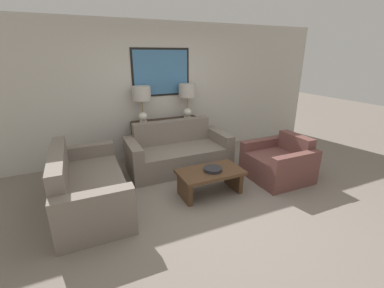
{
  "coord_description": "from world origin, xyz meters",
  "views": [
    {
      "loc": [
        -1.6,
        -2.76,
        2.04
      ],
      "look_at": [
        0.03,
        0.86,
        0.65
      ],
      "focal_mm": 24.0,
      "sensor_mm": 36.0,
      "label": 1
    }
  ],
  "objects_px": {
    "armchair_near_back_wall": "(279,163)",
    "couch_by_back_wall": "(178,153)",
    "console_table": "(167,138)",
    "coffee_table": "(210,177)",
    "table_lamp_left": "(142,97)",
    "couch_by_side": "(87,187)",
    "decorative_bowl": "(213,169)",
    "table_lamp_right": "(187,94)"
  },
  "relations": [
    {
      "from": "couch_by_side",
      "to": "coffee_table",
      "type": "height_order",
      "value": "couch_by_side"
    },
    {
      "from": "couch_by_side",
      "to": "decorative_bowl",
      "type": "xyz_separation_m",
      "value": [
        1.76,
        -0.44,
        0.12
      ]
    },
    {
      "from": "table_lamp_left",
      "to": "coffee_table",
      "type": "distance_m",
      "value": 2.08
    },
    {
      "from": "coffee_table",
      "to": "table_lamp_right",
      "type": "bearing_deg",
      "value": 77.9
    },
    {
      "from": "console_table",
      "to": "coffee_table",
      "type": "height_order",
      "value": "console_table"
    },
    {
      "from": "table_lamp_right",
      "to": "decorative_bowl",
      "type": "height_order",
      "value": "table_lamp_right"
    },
    {
      "from": "armchair_near_back_wall",
      "to": "coffee_table",
      "type": "bearing_deg",
      "value": 179.88
    },
    {
      "from": "console_table",
      "to": "couch_by_side",
      "type": "bearing_deg",
      "value": -140.96
    },
    {
      "from": "couch_by_back_wall",
      "to": "coffee_table",
      "type": "distance_m",
      "value": 1.11
    },
    {
      "from": "table_lamp_left",
      "to": "couch_by_back_wall",
      "type": "height_order",
      "value": "table_lamp_left"
    },
    {
      "from": "couch_by_side",
      "to": "armchair_near_back_wall",
      "type": "distance_m",
      "value": 3.08
    },
    {
      "from": "armchair_near_back_wall",
      "to": "decorative_bowl",
      "type": "bearing_deg",
      "value": -179.45
    },
    {
      "from": "table_lamp_right",
      "to": "decorative_bowl",
      "type": "bearing_deg",
      "value": -100.97
    },
    {
      "from": "couch_by_side",
      "to": "couch_by_back_wall",
      "type": "bearing_deg",
      "value": 22.77
    },
    {
      "from": "couch_by_back_wall",
      "to": "armchair_near_back_wall",
      "type": "height_order",
      "value": "couch_by_back_wall"
    },
    {
      "from": "couch_by_back_wall",
      "to": "couch_by_side",
      "type": "xyz_separation_m",
      "value": [
        -1.63,
        -0.68,
        0.0
      ]
    },
    {
      "from": "console_table",
      "to": "couch_by_side",
      "type": "xyz_separation_m",
      "value": [
        -1.63,
        -1.32,
        -0.1
      ]
    },
    {
      "from": "couch_by_side",
      "to": "coffee_table",
      "type": "xyz_separation_m",
      "value": [
        1.72,
        -0.42,
        -0.01
      ]
    },
    {
      "from": "table_lamp_left",
      "to": "console_table",
      "type": "bearing_deg",
      "value": -0.0
    },
    {
      "from": "console_table",
      "to": "armchair_near_back_wall",
      "type": "distance_m",
      "value": 2.26
    },
    {
      "from": "console_table",
      "to": "couch_by_side",
      "type": "height_order",
      "value": "couch_by_side"
    },
    {
      "from": "table_lamp_right",
      "to": "armchair_near_back_wall",
      "type": "bearing_deg",
      "value": -61.19
    },
    {
      "from": "table_lamp_left",
      "to": "coffee_table",
      "type": "bearing_deg",
      "value": -72.12
    },
    {
      "from": "decorative_bowl",
      "to": "couch_by_side",
      "type": "bearing_deg",
      "value": 166.06
    },
    {
      "from": "armchair_near_back_wall",
      "to": "couch_by_back_wall",
      "type": "bearing_deg",
      "value": 142.19
    },
    {
      "from": "console_table",
      "to": "couch_by_side",
      "type": "relative_size",
      "value": 0.74
    },
    {
      "from": "couch_by_side",
      "to": "decorative_bowl",
      "type": "distance_m",
      "value": 1.81
    },
    {
      "from": "console_table",
      "to": "table_lamp_right",
      "type": "relative_size",
      "value": 2.0
    },
    {
      "from": "table_lamp_left",
      "to": "couch_by_back_wall",
      "type": "distance_m",
      "value": 1.26
    },
    {
      "from": "couch_by_back_wall",
      "to": "armchair_near_back_wall",
      "type": "bearing_deg",
      "value": -37.81
    },
    {
      "from": "coffee_table",
      "to": "armchair_near_back_wall",
      "type": "xyz_separation_m",
      "value": [
        1.33,
        -0.0,
        -0.01
      ]
    },
    {
      "from": "couch_by_back_wall",
      "to": "decorative_bowl",
      "type": "relative_size",
      "value": 6.67
    },
    {
      "from": "table_lamp_left",
      "to": "table_lamp_right",
      "type": "height_order",
      "value": "same"
    },
    {
      "from": "couch_by_side",
      "to": "coffee_table",
      "type": "bearing_deg",
      "value": -13.72
    },
    {
      "from": "console_table",
      "to": "table_lamp_left",
      "type": "relative_size",
      "value": 2.0
    },
    {
      "from": "console_table",
      "to": "armchair_near_back_wall",
      "type": "height_order",
      "value": "console_table"
    },
    {
      "from": "console_table",
      "to": "armchair_near_back_wall",
      "type": "bearing_deg",
      "value": -50.72
    },
    {
      "from": "console_table",
      "to": "table_lamp_left",
      "type": "xyz_separation_m",
      "value": [
        -0.47,
        0.0,
        0.88
      ]
    },
    {
      "from": "couch_by_back_wall",
      "to": "coffee_table",
      "type": "height_order",
      "value": "couch_by_back_wall"
    },
    {
      "from": "couch_by_back_wall",
      "to": "decorative_bowl",
      "type": "distance_m",
      "value": 1.13
    },
    {
      "from": "coffee_table",
      "to": "couch_by_back_wall",
      "type": "bearing_deg",
      "value": 94.87
    },
    {
      "from": "decorative_bowl",
      "to": "armchair_near_back_wall",
      "type": "bearing_deg",
      "value": 0.55
    }
  ]
}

